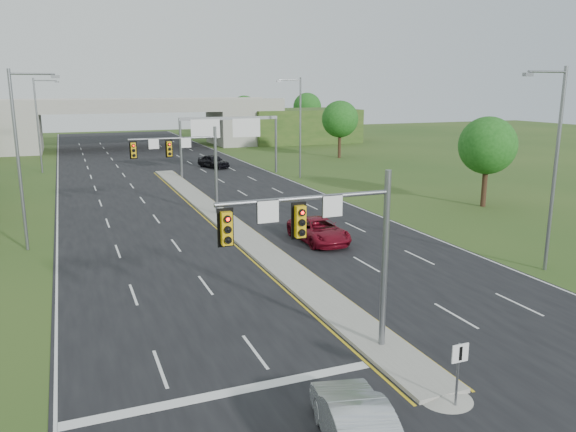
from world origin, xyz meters
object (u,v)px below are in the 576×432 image
(keep_right_sign, at_px, (459,364))
(sign_gantry, at_px, (228,130))
(car_far_a, at_px, (319,230))
(car_far_c, at_px, (213,161))
(signal_mast_near, at_px, (332,237))
(overpass, at_px, (132,127))
(car_silver, at_px, (356,424))
(signal_mast_far, at_px, (187,158))

(keep_right_sign, height_order, sign_gantry, sign_gantry)
(keep_right_sign, distance_m, car_far_a, 19.88)
(car_far_c, bearing_deg, signal_mast_near, -121.25)
(overpass, relative_size, car_silver, 16.46)
(signal_mast_far, height_order, keep_right_sign, signal_mast_far)
(signal_mast_far, bearing_deg, keep_right_sign, -85.61)
(sign_gantry, xyz_separation_m, car_silver, (-10.67, -50.16, -4.42))
(car_far_a, xyz_separation_m, car_far_c, (2.29, 36.57, 0.05))
(signal_mast_far, xyz_separation_m, car_far_a, (6.46, -10.03, -3.93))
(car_silver, distance_m, car_far_c, 57.66)
(signal_mast_near, height_order, car_silver, signal_mast_near)
(signal_mast_far, bearing_deg, car_far_c, 71.75)
(sign_gantry, bearing_deg, car_silver, -102.01)
(sign_gantry, bearing_deg, car_far_c, 91.73)
(signal_mast_far, bearing_deg, overpass, 87.65)
(signal_mast_far, distance_m, car_far_c, 28.21)
(sign_gantry, xyz_separation_m, car_far_a, (-2.49, -30.03, -4.45))
(keep_right_sign, relative_size, sign_gantry, 0.19)
(keep_right_sign, xyz_separation_m, car_silver, (-3.99, -0.71, -0.70))
(signal_mast_far, xyz_separation_m, car_silver, (-1.73, -30.17, -3.90))
(keep_right_sign, distance_m, car_silver, 4.11)
(signal_mast_near, bearing_deg, keep_right_sign, -63.06)
(overpass, bearing_deg, signal_mast_near, -91.62)
(keep_right_sign, distance_m, car_far_c, 56.37)
(car_silver, bearing_deg, signal_mast_far, -80.41)
(sign_gantry, distance_m, car_far_c, 7.88)
(signal_mast_near, relative_size, keep_right_sign, 3.18)
(overpass, bearing_deg, keep_right_sign, -90.00)
(signal_mast_far, relative_size, car_far_a, 1.26)
(keep_right_sign, distance_m, overpass, 84.55)
(keep_right_sign, bearing_deg, overpass, 90.00)
(sign_gantry, relative_size, car_far_c, 2.40)
(car_far_c, bearing_deg, sign_gantry, -109.89)
(signal_mast_far, distance_m, keep_right_sign, 29.71)
(signal_mast_far, xyz_separation_m, overpass, (2.26, 55.07, -1.17))
(signal_mast_near, xyz_separation_m, overpass, (2.26, 80.07, -1.17))
(overpass, xyz_separation_m, car_far_c, (6.49, -28.54, -2.71))
(keep_right_sign, xyz_separation_m, car_far_c, (6.49, 55.99, -0.68))
(signal_mast_far, distance_m, car_silver, 30.47)
(overpass, xyz_separation_m, car_silver, (-3.99, -85.24, -2.73))
(overpass, bearing_deg, signal_mast_far, -92.35)
(signal_mast_far, distance_m, sign_gantry, 21.91)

